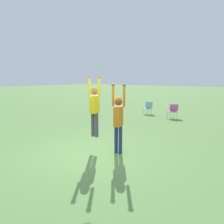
{
  "coord_description": "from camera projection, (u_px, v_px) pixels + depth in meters",
  "views": [
    {
      "loc": [
        4.81,
        -4.92,
        2.43
      ],
      "look_at": [
        0.23,
        0.72,
        1.3
      ],
      "focal_mm": 35.0,
      "sensor_mm": 36.0,
      "label": 1
    }
  ],
  "objects": [
    {
      "name": "ground_plane",
      "position": [
        93.0,
        153.0,
        7.15
      ],
      "size": [
        120.0,
        120.0,
        0.0
      ],
      "primitive_type": "plane",
      "color": "#608C47"
    },
    {
      "name": "person_jumping",
      "position": [
        95.0,
        105.0,
        7.24
      ],
      "size": [
        0.54,
        0.43,
        2.05
      ],
      "rotation": [
        0.0,
        0.0,
        1.87
      ],
      "color": "#4C4C51",
      "rests_on": "ground_plane"
    },
    {
      "name": "person_defending",
      "position": [
        118.0,
        117.0,
        6.98
      ],
      "size": [
        0.54,
        0.43,
        2.26
      ],
      "rotation": [
        0.0,
        0.0,
        -1.27
      ],
      "color": "navy",
      "rests_on": "ground_plane"
    },
    {
      "name": "frisbee",
      "position": [
        99.0,
        67.0,
        6.83
      ],
      "size": [
        0.23,
        0.23,
        0.06
      ],
      "color": "white"
    },
    {
      "name": "camping_chair_2",
      "position": [
        173.0,
        110.0,
        13.37
      ],
      "size": [
        0.71,
        0.78,
        0.84
      ],
      "rotation": [
        0.0,
        0.0,
        3.71
      ],
      "color": "gray",
      "rests_on": "ground_plane"
    },
    {
      "name": "camping_chair_3",
      "position": [
        148.0,
        107.0,
        14.95
      ],
      "size": [
        0.66,
        0.72,
        0.83
      ],
      "rotation": [
        0.0,
        0.0,
        3.67
      ],
      "color": "gray",
      "rests_on": "ground_plane"
    }
  ]
}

